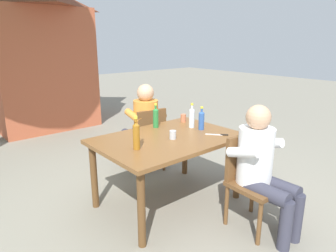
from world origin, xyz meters
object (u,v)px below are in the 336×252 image
dining_table (168,145)px  chair_far_right (147,137)px  person_in_plaid_shirt (262,164)px  person_in_white_shirt (143,123)px  bottle_clear (192,117)px  cup_steel (173,135)px  brick_kiosk (36,51)px  bottle_blue (201,120)px  bottle_green (156,117)px  chair_near_right (251,177)px  backpack_by_far_side (250,164)px  backpack_by_near_side (250,163)px  table_knife (219,135)px  bottle_amber (136,135)px  cup_terracotta (183,118)px

dining_table → chair_far_right: chair_far_right is taller
person_in_plaid_shirt → person_in_white_shirt: bearing=90.0°
bottle_clear → cup_steel: 0.48m
person_in_white_shirt → person_in_plaid_shirt: size_ratio=1.00×
brick_kiosk → chair_far_right: bearing=-85.8°
bottle_blue → bottle_green: bearing=129.8°
chair_near_right → brick_kiosk: brick_kiosk is taller
bottle_clear → backpack_by_far_side: bearing=-27.9°
chair_far_right → bottle_green: size_ratio=3.08×
person_in_white_shirt → bottle_blue: person_in_white_shirt is taller
chair_far_right → backpack_by_near_side: (0.87, -1.02, -0.28)m
chair_far_right → table_knife: (0.13, -1.10, 0.26)m
chair_near_right → bottle_green: bottle_green is taller
chair_near_right → bottle_amber: bearing=137.6°
cup_steel → table_knife: size_ratio=0.43×
table_knife → backpack_by_near_side: (0.74, 0.08, -0.54)m
table_knife → dining_table: bearing=147.2°
cup_terracotta → table_knife: cup_terracotta is taller
bottle_blue → table_knife: bearing=-92.0°
bottle_amber → backpack_by_far_side: bottle_amber is taller
table_knife → brick_kiosk: brick_kiosk is taller
bottle_green → backpack_by_near_side: 1.38m
bottle_blue → backpack_by_far_side: bottle_blue is taller
chair_near_right → cup_steel: bearing=114.5°
chair_far_right → person_in_plaid_shirt: bearing=-89.8°
chair_far_right → bottle_green: bottle_green is taller
person_in_plaid_shirt → backpack_by_far_side: bearing=39.4°
bottle_blue → cup_steel: bearing=-174.5°
bottle_amber → backpack_by_far_side: bearing=-6.3°
cup_terracotta → backpack_by_near_side: 1.04m
table_knife → chair_far_right: bearing=96.9°
backpack_by_far_side → brick_kiosk: size_ratio=0.15×
bottle_green → bottle_blue: (0.33, -0.40, -0.01)m
chair_near_right → backpack_by_far_side: size_ratio=1.96×
bottle_blue → backpack_by_near_side: 0.99m
person_in_white_shirt → table_knife: bearing=-84.1°
cup_terracotta → backpack_by_near_side: bearing=-40.3°
bottle_clear → backpack_by_near_side: size_ratio=0.65×
person_in_plaid_shirt → chair_near_right: bearing=87.0°
dining_table → cup_steel: size_ratio=16.80×
bottle_green → bottle_blue: 0.52m
bottle_green → person_in_white_shirt: bearing=69.8°
bottle_amber → cup_terracotta: bearing=23.4°
person_in_plaid_shirt → cup_steel: 0.91m
bottle_green → table_knife: bottle_green is taller
person_in_white_shirt → brick_kiosk: bearing=94.4°
person_in_plaid_shirt → backpack_by_far_side: size_ratio=2.66×
table_knife → backpack_by_far_side: size_ratio=0.46×
bottle_green → brick_kiosk: 3.85m
dining_table → bottle_clear: bottle_clear is taller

